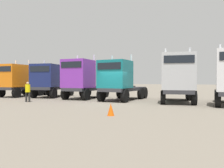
{
  "coord_description": "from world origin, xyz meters",
  "views": [
    {
      "loc": [
        7.67,
        -15.83,
        1.77
      ],
      "look_at": [
        -1.75,
        3.68,
        1.46
      ],
      "focal_mm": 36.08,
      "sensor_mm": 36.0,
      "label": 1
    }
  ],
  "objects_px": {
    "visitor_in_hivis": "(28,90)",
    "semi_truck_teal": "(119,80)",
    "traffic_cone_near": "(111,110)",
    "semi_truck_navy": "(49,80)",
    "semi_truck_purple": "(81,79)",
    "semi_truck_orange": "(17,80)",
    "semi_truck_silver": "(178,78)"
  },
  "relations": [
    {
      "from": "visitor_in_hivis",
      "to": "semi_truck_teal",
      "type": "bearing_deg",
      "value": 107.91
    },
    {
      "from": "semi_truck_teal",
      "to": "traffic_cone_near",
      "type": "distance_m",
      "value": 8.59
    },
    {
      "from": "semi_truck_navy",
      "to": "traffic_cone_near",
      "type": "bearing_deg",
      "value": 40.76
    },
    {
      "from": "semi_truck_navy",
      "to": "visitor_in_hivis",
      "type": "bearing_deg",
      "value": 8.83
    },
    {
      "from": "semi_truck_navy",
      "to": "semi_truck_purple",
      "type": "xyz_separation_m",
      "value": [
        4.31,
        -0.33,
        0.13
      ]
    },
    {
      "from": "visitor_in_hivis",
      "to": "traffic_cone_near",
      "type": "height_order",
      "value": "visitor_in_hivis"
    },
    {
      "from": "semi_truck_orange",
      "to": "semi_truck_purple",
      "type": "height_order",
      "value": "semi_truck_purple"
    },
    {
      "from": "semi_truck_purple",
      "to": "semi_truck_silver",
      "type": "bearing_deg",
      "value": 85.71
    },
    {
      "from": "semi_truck_navy",
      "to": "visitor_in_hivis",
      "type": "relative_size",
      "value": 3.6
    },
    {
      "from": "semi_truck_purple",
      "to": "traffic_cone_near",
      "type": "distance_m",
      "value": 10.86
    },
    {
      "from": "semi_truck_navy",
      "to": "semi_truck_silver",
      "type": "xyz_separation_m",
      "value": [
        13.39,
        -0.4,
        0.12
      ]
    },
    {
      "from": "visitor_in_hivis",
      "to": "traffic_cone_near",
      "type": "relative_size",
      "value": 2.68
    },
    {
      "from": "semi_truck_navy",
      "to": "semi_truck_purple",
      "type": "distance_m",
      "value": 4.33
    },
    {
      "from": "semi_truck_orange",
      "to": "traffic_cone_near",
      "type": "xyz_separation_m",
      "value": [
        15.31,
        -7.62,
        -1.55
      ]
    },
    {
      "from": "semi_truck_teal",
      "to": "visitor_in_hivis",
      "type": "xyz_separation_m",
      "value": [
        -6.48,
        -4.22,
        -0.85
      ]
    },
    {
      "from": "semi_truck_orange",
      "to": "semi_truck_navy",
      "type": "xyz_separation_m",
      "value": [
        3.88,
        0.74,
        -0.02
      ]
    },
    {
      "from": "semi_truck_orange",
      "to": "semi_truck_teal",
      "type": "distance_m",
      "value": 12.25
    },
    {
      "from": "semi_truck_orange",
      "to": "semi_truck_teal",
      "type": "bearing_deg",
      "value": 86.42
    },
    {
      "from": "semi_truck_purple",
      "to": "semi_truck_silver",
      "type": "height_order",
      "value": "semi_truck_silver"
    },
    {
      "from": "semi_truck_navy",
      "to": "traffic_cone_near",
      "type": "distance_m",
      "value": 14.24
    },
    {
      "from": "semi_truck_teal",
      "to": "visitor_in_hivis",
      "type": "height_order",
      "value": "semi_truck_teal"
    },
    {
      "from": "semi_truck_purple",
      "to": "semi_truck_teal",
      "type": "bearing_deg",
      "value": 84.05
    },
    {
      "from": "semi_truck_silver",
      "to": "visitor_in_hivis",
      "type": "relative_size",
      "value": 3.96
    },
    {
      "from": "semi_truck_silver",
      "to": "visitor_in_hivis",
      "type": "distance_m",
      "value": 12.32
    },
    {
      "from": "traffic_cone_near",
      "to": "semi_truck_orange",
      "type": "bearing_deg",
      "value": 153.53
    },
    {
      "from": "semi_truck_purple",
      "to": "semi_truck_navy",
      "type": "bearing_deg",
      "value": -98.12
    },
    {
      "from": "semi_truck_teal",
      "to": "visitor_in_hivis",
      "type": "bearing_deg",
      "value": -56.0
    },
    {
      "from": "visitor_in_hivis",
      "to": "traffic_cone_near",
      "type": "distance_m",
      "value": 10.24
    },
    {
      "from": "semi_truck_purple",
      "to": "semi_truck_orange",
      "type": "bearing_deg",
      "value": -90.94
    },
    {
      "from": "semi_truck_purple",
      "to": "semi_truck_teal",
      "type": "height_order",
      "value": "semi_truck_purple"
    },
    {
      "from": "semi_truck_silver",
      "to": "traffic_cone_near",
      "type": "relative_size",
      "value": 10.6
    },
    {
      "from": "semi_truck_orange",
      "to": "semi_truck_purple",
      "type": "bearing_deg",
      "value": 88.08
    }
  ]
}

